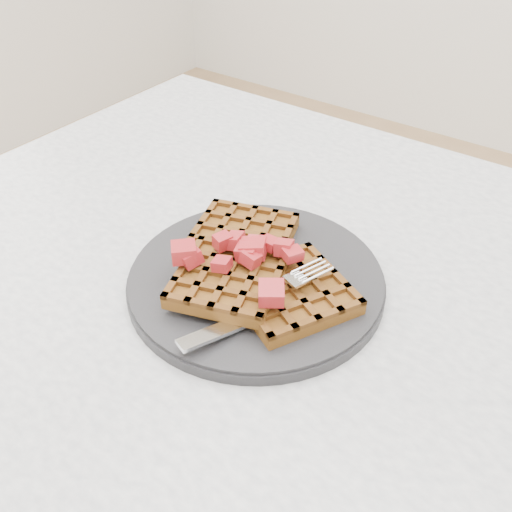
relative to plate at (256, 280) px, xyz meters
The scene contains 5 objects.
table 0.18m from the plate, ahead, with size 1.20×0.80×0.75m.
plate is the anchor object (origin of this frame).
waffles 0.02m from the plate, 87.49° to the right, with size 0.23×0.21×0.03m.
strawberry_pile 0.05m from the plate, 90.00° to the right, with size 0.15×0.15×0.02m, color maroon, non-canonical shape.
fork 0.06m from the plate, 42.55° to the right, with size 0.02×0.18×0.02m, color silver, non-canonical shape.
Camera 1 is at (0.14, -0.39, 1.15)m, focal length 40.00 mm.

